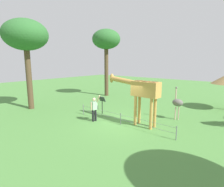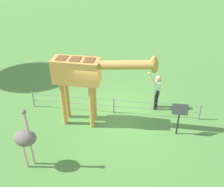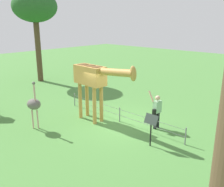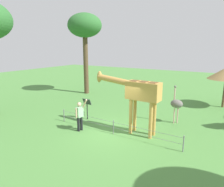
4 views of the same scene
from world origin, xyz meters
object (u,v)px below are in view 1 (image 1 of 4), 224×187
at_px(tree_northeast, 26,36).
at_px(visitor, 94,108).
at_px(giraffe, 141,91).
at_px(tree_east, 106,41).
at_px(ostrich, 178,103).
at_px(info_sign, 102,101).

bearing_deg(tree_northeast, visitor, -169.96).
relative_size(giraffe, tree_east, 0.51).
height_order(ostrich, info_sign, ostrich).
distance_m(visitor, ostrich, 5.57).
bearing_deg(tree_east, tree_northeast, 83.27).
bearing_deg(info_sign, visitor, 116.12).
height_order(giraffe, ostrich, giraffe).
xyz_separation_m(ostrich, info_sign, (4.84, 2.22, -0.23)).
xyz_separation_m(visitor, tree_northeast, (6.38, 1.13, 4.94)).
bearing_deg(tree_northeast, info_sign, -154.11).
relative_size(tree_east, tree_northeast, 1.03).
distance_m(visitor, tree_northeast, 8.14).
bearing_deg(info_sign, tree_northeast, 25.89).
bearing_deg(info_sign, giraffe, 175.98).
distance_m(giraffe, info_sign, 3.68).
bearing_deg(visitor, ostrich, -136.82).
relative_size(visitor, ostrich, 0.79).
xyz_separation_m(giraffe, info_sign, (3.47, -0.24, -1.21)).
distance_m(ostrich, tree_northeast, 12.45).
distance_m(giraffe, ostrich, 2.98).
xyz_separation_m(ostrich, tree_northeast, (10.44, 4.94, 4.67)).
bearing_deg(visitor, tree_northeast, 10.04).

